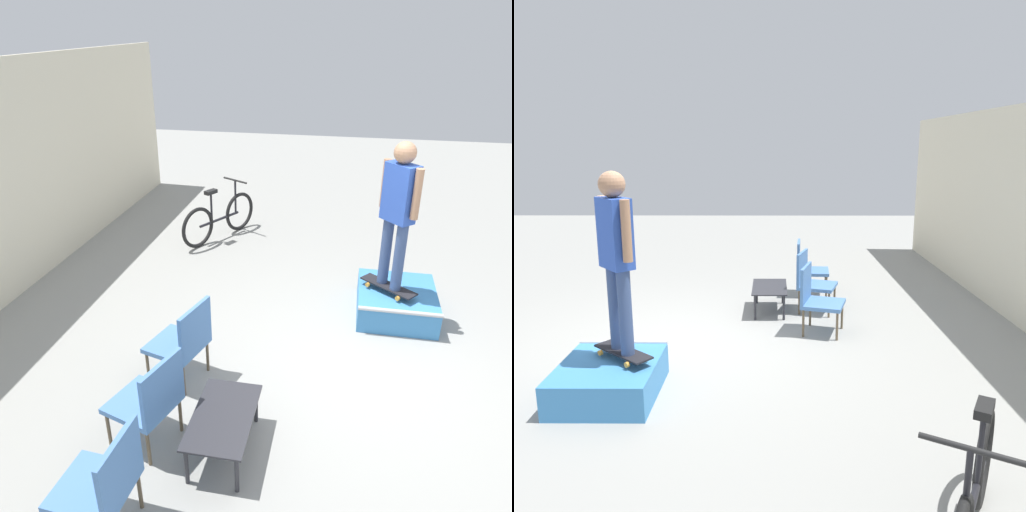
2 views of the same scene
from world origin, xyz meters
TOP-DOWN VIEW (x-y plane):
  - ground_plane at (0.00, 0.00)m, footprint 24.00×24.00m
  - skate_ramp_box at (1.21, -0.45)m, footprint 1.08×0.95m
  - skateboard_on_ramp at (1.13, -0.32)m, footprint 0.61×0.69m
  - person_skater at (1.13, -0.32)m, footprint 0.45×0.41m
  - coffee_table at (-1.38, 1.13)m, footprint 0.88×0.51m
  - patio_chair_left at (-2.27, 1.75)m, footprint 0.56×0.56m
  - patio_chair_center at (-1.41, 1.75)m, footprint 0.65×0.65m
  - patio_chair_right at (-0.53, 1.75)m, footprint 0.64×0.64m
  - bicycle at (3.17, 2.37)m, footprint 1.50×0.88m

SIDE VIEW (x-z plane):
  - ground_plane at x=0.00m, z-range 0.00..0.00m
  - skate_ramp_box at x=1.21m, z-range -0.01..0.35m
  - coffee_table at x=-1.38m, z-range 0.15..0.54m
  - bicycle at x=3.17m, z-range -0.11..0.84m
  - skateboard_on_ramp at x=1.13m, z-range 0.39..0.46m
  - patio_chair_left at x=-2.27m, z-range 0.04..0.94m
  - patio_chair_center at x=-1.41m, z-range 0.04..0.94m
  - patio_chair_right at x=-0.53m, z-range 0.04..0.94m
  - person_skater at x=1.13m, z-range 0.60..2.37m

